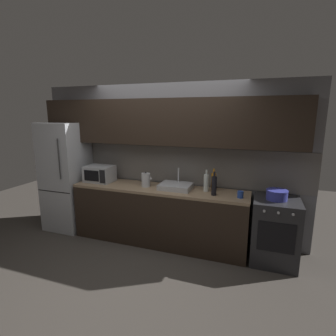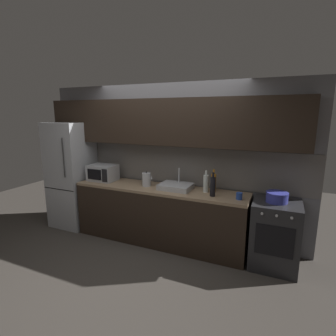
{
  "view_description": "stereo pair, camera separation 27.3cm",
  "coord_description": "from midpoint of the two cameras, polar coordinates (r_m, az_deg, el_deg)",
  "views": [
    {
      "loc": [
        1.45,
        -2.72,
        2.03
      ],
      "look_at": [
        0.16,
        0.9,
        1.22
      ],
      "focal_mm": 27.86,
      "sensor_mm": 36.0,
      "label": 1
    },
    {
      "loc": [
        1.7,
        -2.62,
        2.03
      ],
      "look_at": [
        0.16,
        0.9,
        1.22
      ],
      "focal_mm": 27.86,
      "sensor_mm": 36.0,
      "label": 2
    }
  ],
  "objects": [
    {
      "name": "ground_plane",
      "position": [
        3.7,
        -6.15,
        -21.45
      ],
      "size": [
        10.0,
        10.0,
        0.0
      ],
      "primitive_type": "plane",
      "color": "#3D3833"
    },
    {
      "name": "back_wall",
      "position": [
        4.2,
        1.54,
        5.28
      ],
      "size": [
        4.49,
        0.44,
        2.5
      ],
      "color": "slate",
      "rests_on": "ground"
    },
    {
      "name": "counter_run",
      "position": [
        4.21,
        -0.1,
        -10.19
      ],
      "size": [
        2.75,
        0.6,
        0.9
      ],
      "color": "black",
      "rests_on": "ground"
    },
    {
      "name": "refrigerator",
      "position": [
        5.0,
        -18.83,
        -1.39
      ],
      "size": [
        0.68,
        0.69,
        1.88
      ],
      "color": "#ADAFB5",
      "rests_on": "ground"
    },
    {
      "name": "oven_range",
      "position": [
        3.9,
        24.26,
        -13.12
      ],
      "size": [
        0.6,
        0.62,
        0.9
      ],
      "color": "#232326",
      "rests_on": "ground"
    },
    {
      "name": "microwave",
      "position": [
        4.57,
        -12.43,
        -1.0
      ],
      "size": [
        0.46,
        0.35,
        0.27
      ],
      "color": "#A8AAAF",
      "rests_on": "counter_run"
    },
    {
      "name": "sink_basin",
      "position": [
        3.98,
        3.68,
        -4.05
      ],
      "size": [
        0.48,
        0.38,
        0.3
      ],
      "color": "#ADAFB5",
      "rests_on": "counter_run"
    },
    {
      "name": "kettle",
      "position": [
        4.11,
        -2.82,
        -2.54
      ],
      "size": [
        0.17,
        0.14,
        0.24
      ],
      "color": "#B7BABF",
      "rests_on": "counter_run"
    },
    {
      "name": "wine_bottle_dark",
      "position": [
        3.68,
        11.88,
        -3.98
      ],
      "size": [
        0.07,
        0.07,
        0.34
      ],
      "color": "black",
      "rests_on": "counter_run"
    },
    {
      "name": "wine_bottle_amber",
      "position": [
        3.89,
        11.91,
        -3.15
      ],
      "size": [
        0.07,
        0.07,
        0.34
      ],
      "color": "#B27019",
      "rests_on": "counter_run"
    },
    {
      "name": "wine_bottle_clear",
      "position": [
        3.86,
        10.31,
        -3.29
      ],
      "size": [
        0.08,
        0.08,
        0.33
      ],
      "color": "silver",
      "rests_on": "counter_run"
    },
    {
      "name": "mug_blue",
      "position": [
        3.66,
        17.4,
        -5.9
      ],
      "size": [
        0.08,
        0.08,
        0.09
      ],
      "primitive_type": "cylinder",
      "color": "#234299",
      "rests_on": "counter_run"
    },
    {
      "name": "cooking_pot",
      "position": [
        3.72,
        24.72,
        -5.84
      ],
      "size": [
        0.28,
        0.28,
        0.13
      ],
      "color": "#333899",
      "rests_on": "oven_range"
    }
  ]
}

